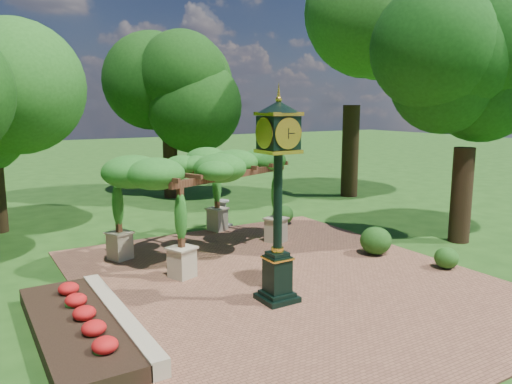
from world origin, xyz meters
TOP-DOWN VIEW (x-y plane):
  - ground at (0.00, 0.00)m, footprint 120.00×120.00m
  - brick_plaza at (0.00, 1.00)m, footprint 10.00×12.00m
  - border_wall at (-4.60, 0.50)m, footprint 0.35×5.00m
  - flower_bed at (-5.50, 0.50)m, footprint 1.50×5.00m
  - pedestal_clock at (-0.97, -0.07)m, footprint 0.95×0.95m
  - pergola at (-0.69, 4.68)m, footprint 5.96×4.86m
  - sundial at (1.38, 7.29)m, footprint 0.69×0.69m
  - shrub_front at (4.49, -0.60)m, footprint 0.90×0.90m
  - shrub_mid at (3.74, 1.45)m, footprint 1.16×1.16m
  - shrub_back at (3.51, 6.27)m, footprint 0.86×0.86m
  - tree_north at (1.99, 14.10)m, footprint 5.02×5.02m
  - tree_east_far at (10.01, 9.74)m, footprint 5.82×5.82m
  - tree_east_near at (7.36, 1.15)m, footprint 4.01×4.01m

SIDE VIEW (x-z plane):
  - ground at x=0.00m, z-range 0.00..0.00m
  - brick_plaza at x=0.00m, z-range 0.00..0.04m
  - flower_bed at x=-5.50m, z-range 0.00..0.36m
  - border_wall at x=-4.60m, z-range 0.00..0.40m
  - shrub_front at x=4.49m, z-range 0.04..0.65m
  - shrub_back at x=3.51m, z-range 0.04..0.78m
  - sundial at x=1.38m, z-range -0.06..0.96m
  - shrub_mid at x=3.74m, z-range 0.04..0.91m
  - pergola at x=-0.69m, z-range 1.04..4.28m
  - pedestal_clock at x=-0.97m, z-range 0.47..5.28m
  - tree_north at x=1.99m, z-range 1.42..9.00m
  - tree_east_near at x=7.36m, z-range 1.54..9.92m
  - tree_east_far at x=10.01m, z-range 2.24..14.21m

